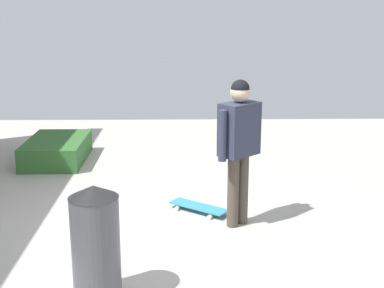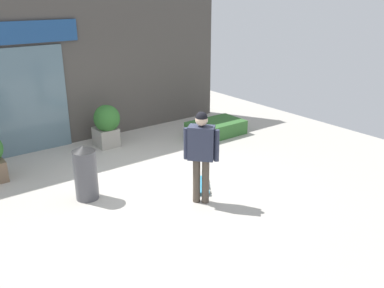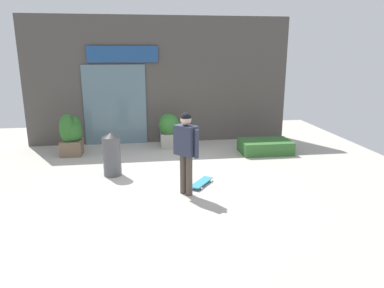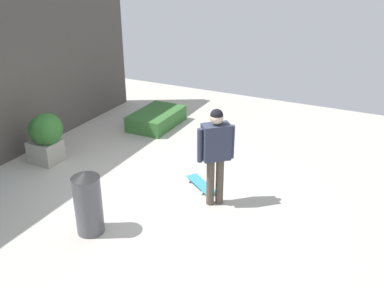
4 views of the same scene
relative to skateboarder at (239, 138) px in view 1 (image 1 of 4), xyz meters
The scene contains 5 objects.
ground_plane 1.57m from the skateboarder, 101.84° to the left, with size 12.00×12.00×0.00m, color #B2ADA3.
skateboarder is the anchor object (origin of this frame).
skateboard 1.12m from the skateboarder, 48.27° to the left, with size 0.61×0.74×0.08m.
trash_bin 2.12m from the skateboarder, 138.87° to the left, with size 0.42×0.42×1.02m.
hedge_ledge 3.81m from the skateboarder, 45.57° to the left, with size 1.41×0.90×0.36m, color #33662D.
Camera 1 is at (-5.40, -0.55, 2.44)m, focal length 49.48 mm.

